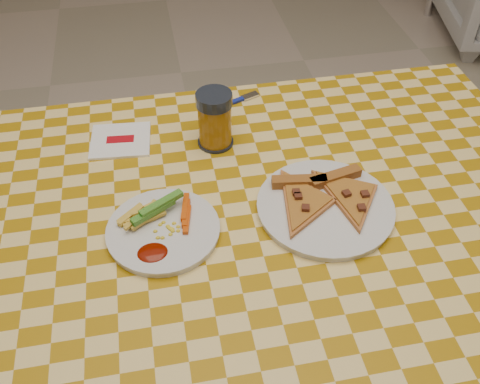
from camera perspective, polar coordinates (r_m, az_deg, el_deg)
name	(u,v)px	position (r m, az deg, el deg)	size (l,w,h in m)	color
table	(251,239)	(1.07, 1.19, -5.07)	(1.28, 0.88, 0.76)	silver
plate_left	(163,231)	(0.99, -8.17, -4.17)	(0.20, 0.20, 0.01)	silver
plate_right	(325,208)	(1.03, 9.06, -1.67)	(0.26, 0.26, 0.01)	silver
fries_veggies	(157,220)	(0.99, -8.83, -2.98)	(0.16, 0.15, 0.04)	gold
pizza_slices	(325,196)	(1.03, 9.04, -0.47)	(0.26, 0.23, 0.02)	#BF713A
drink_glass	(215,120)	(1.14, -2.71, 7.69)	(0.08, 0.08, 0.13)	black
napkin	(120,140)	(1.21, -12.63, 5.40)	(0.14, 0.13, 0.01)	white
fork	(234,102)	(1.30, -0.65, 9.62)	(0.14, 0.07, 0.01)	#152596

